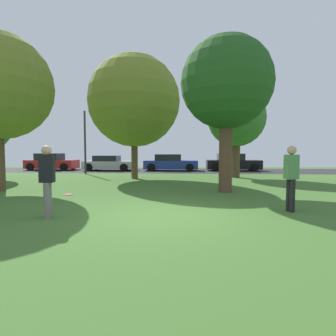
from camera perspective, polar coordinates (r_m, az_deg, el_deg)
ground_plane at (r=6.83m, az=-1.48°, el=-9.90°), size 44.00×44.00×0.00m
road_strip at (r=22.68m, az=2.39°, el=-0.55°), size 44.00×6.40×0.01m
oak_tree_left at (r=17.22m, az=14.31°, el=10.20°), size 3.53×3.53×5.43m
oak_tree_right at (r=16.27m, az=-7.20°, el=13.92°), size 5.35×5.35×7.22m
maple_tree_far at (r=11.12m, az=12.31°, el=17.04°), size 3.56×3.56×6.04m
person_thrower at (r=6.99m, az=-24.28°, el=-1.94°), size 0.35×0.30×1.73m
person_catcher at (r=7.77m, az=24.68°, el=-1.37°), size 0.35×0.30×1.74m
frisbee_disc at (r=10.54m, az=-20.33°, el=-5.31°), size 0.27×0.27×0.03m
parked_car_red at (r=25.64m, az=-23.48°, el=1.10°), size 4.24×2.04×1.45m
parked_car_silver at (r=23.32m, az=-12.44°, el=0.93°), size 4.19×2.07×1.27m
parked_car_blue at (r=22.67m, az=0.51°, el=1.05°), size 4.47×1.98×1.38m
parked_car_black at (r=23.21m, az=13.54°, el=1.07°), size 4.44×1.98×1.44m
street_lamp_post at (r=20.19m, az=-17.20°, el=5.19°), size 0.14×0.14×4.50m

